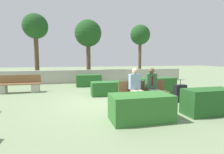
# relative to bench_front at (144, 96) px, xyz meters

# --- Properties ---
(ground_plane) EXTENTS (60.00, 60.00, 0.00)m
(ground_plane) POSITION_rel_bench_front_xyz_m (-1.26, 0.84, -0.33)
(ground_plane) COLOR gray
(perimeter_wall) EXTENTS (14.08, 0.30, 0.89)m
(perimeter_wall) POSITION_rel_bench_front_xyz_m (-1.26, 6.46, 0.11)
(perimeter_wall) COLOR #ADA89E
(perimeter_wall) RESTS_ON ground_plane
(bench_front) EXTENTS (1.83, 0.48, 0.86)m
(bench_front) POSITION_rel_bench_front_xyz_m (0.00, 0.00, 0.00)
(bench_front) COLOR brown
(bench_front) RESTS_ON ground_plane
(bench_left_side) EXTENTS (1.96, 0.49, 0.86)m
(bench_left_side) POSITION_rel_bench_front_xyz_m (-5.06, 3.53, 0.01)
(bench_left_side) COLOR brown
(bench_left_side) RESTS_ON ground_plane
(person_seated_man) EXTENTS (0.38, 0.63, 1.35)m
(person_seated_man) POSITION_rel_bench_front_xyz_m (0.25, -0.14, 0.41)
(person_seated_man) COLOR #333338
(person_seated_man) RESTS_ON ground_plane
(person_seated_woman) EXTENTS (0.38, 0.63, 1.34)m
(person_seated_woman) POSITION_rel_bench_front_xyz_m (-0.38, -0.14, 0.41)
(person_seated_woman) COLOR #B2A893
(person_seated_woman) RESTS_ON ground_plane
(hedge_block_near_left) EXTENTS (1.54, 0.68, 0.63)m
(hedge_block_near_left) POSITION_rel_bench_front_xyz_m (-0.93, 1.91, -0.02)
(hedge_block_near_left) COLOR #286028
(hedge_block_near_left) RESTS_ON ground_plane
(hedge_block_mid_left) EXTENTS (1.69, 0.62, 0.76)m
(hedge_block_mid_left) POSITION_rel_bench_front_xyz_m (1.47, 1.74, 0.05)
(hedge_block_mid_left) COLOR #286028
(hedge_block_mid_left) RESTS_ON ground_plane
(hedge_block_mid_right) EXTENTS (1.54, 0.68, 0.77)m
(hedge_block_mid_right) POSITION_rel_bench_front_xyz_m (1.44, -1.49, 0.05)
(hedge_block_mid_right) COLOR #235623
(hedge_block_mid_right) RESTS_ON ground_plane
(hedge_block_far_left) EXTENTS (1.50, 0.84, 0.70)m
(hedge_block_far_left) POSITION_rel_bench_front_xyz_m (-1.52, 4.82, 0.02)
(hedge_block_far_left) COLOR #286028
(hedge_block_far_left) RESTS_ON ground_plane
(hedge_block_far_right) EXTENTS (1.65, 0.89, 0.72)m
(hedge_block_far_right) POSITION_rel_bench_front_xyz_m (-0.76, -1.51, 0.02)
(hedge_block_far_right) COLOR #33702D
(hedge_block_far_right) RESTS_ON ground_plane
(suitcase) EXTENTS (0.44, 0.24, 0.87)m
(suitcase) POSITION_rel_bench_front_xyz_m (1.52, 0.04, 0.00)
(suitcase) COLOR black
(suitcase) RESTS_ON ground_plane
(tree_leftmost) EXTENTS (1.76, 1.76, 4.85)m
(tree_leftmost) POSITION_rel_bench_front_xyz_m (-4.94, 7.80, 3.51)
(tree_leftmost) COLOR brown
(tree_leftmost) RESTS_ON ground_plane
(tree_center_left) EXTENTS (1.99, 1.99, 4.56)m
(tree_center_left) POSITION_rel_bench_front_xyz_m (-1.23, 7.51, 3.15)
(tree_center_left) COLOR brown
(tree_center_left) RESTS_ON ground_plane
(tree_center_right) EXTENTS (1.60, 1.60, 4.41)m
(tree_center_right) POSITION_rel_bench_front_xyz_m (3.01, 7.70, 3.18)
(tree_center_right) COLOR brown
(tree_center_right) RESTS_ON ground_plane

